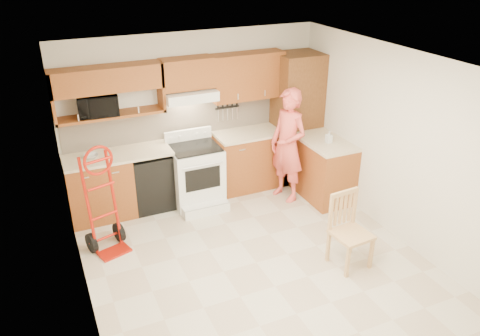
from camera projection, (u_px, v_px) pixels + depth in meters
floor at (256, 263)px, 6.00m from camera, size 4.00×4.50×0.02m
ceiling at (260, 64)px, 4.91m from camera, size 4.00×4.50×0.02m
wall_back at (193, 114)px, 7.31m from camera, size 4.00×0.02×2.50m
wall_front at (390, 294)px, 3.59m from camera, size 4.00×0.02×2.50m
wall_left at (75, 210)px, 4.71m from camera, size 0.02×4.50×2.50m
wall_right at (397, 145)px, 6.20m from camera, size 0.02×4.50×2.50m
backsplash at (194, 118)px, 7.32m from camera, size 3.92×0.03×0.55m
lower_cab_left at (100, 188)px, 6.83m from camera, size 0.90×0.60×0.90m
dishwasher at (151, 180)px, 7.12m from camera, size 0.60×0.60×0.85m
lower_cab_right at (250, 160)px, 7.71m from camera, size 1.14×0.60×0.90m
countertop_left at (117, 155)px, 6.74m from camera, size 1.50×0.63×0.04m
countertop_right at (250, 133)px, 7.51m from camera, size 1.14×0.63×0.04m
cab_return_right at (323, 170)px, 7.37m from camera, size 0.60×1.00×0.90m
countertop_return at (325, 142)px, 7.17m from camera, size 0.63×1.00×0.04m
pantry_tall at (296, 118)px, 7.75m from camera, size 0.70×0.60×2.10m
upper_cab_left at (107, 79)px, 6.39m from camera, size 1.50×0.33×0.34m
upper_shelf_mw at (111, 115)px, 6.61m from camera, size 1.50×0.33×0.04m
upper_cab_center at (187, 73)px, 6.83m from camera, size 0.76×0.33×0.44m
upper_cab_right at (247, 76)px, 7.24m from camera, size 1.14×0.33×0.70m
range_hood at (190, 95)px, 6.91m from camera, size 0.76×0.46×0.14m
knife_strip at (228, 111)px, 7.48m from camera, size 0.40×0.05×0.29m
microwave at (98, 105)px, 6.48m from camera, size 0.56×0.40×0.29m
range at (197, 171)px, 7.12m from camera, size 0.74×0.97×1.09m
person at (288, 146)px, 7.16m from camera, size 0.58×0.73×1.75m
hand_truck at (105, 205)px, 5.97m from camera, size 0.64×0.61×1.32m
dining_chair at (352, 232)px, 5.76m from camera, size 0.46×0.50×0.95m
soap_bottle at (329, 137)px, 7.06m from camera, size 0.08×0.09×0.18m
bowl at (91, 156)px, 6.59m from camera, size 0.21×0.21×0.05m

